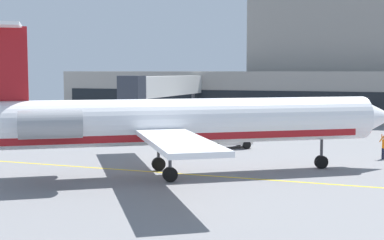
{
  "coord_description": "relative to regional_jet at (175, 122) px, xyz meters",
  "views": [
    {
      "loc": [
        14.69,
        -31.05,
        6.67
      ],
      "look_at": [
        0.7,
        7.08,
        3.0
      ],
      "focal_mm": 50.77,
      "sensor_mm": 36.0,
      "label": 1
    }
  ],
  "objects": [
    {
      "name": "baggage_tug",
      "position": [
        -18.09,
        23.71,
        -2.58
      ],
      "size": [
        2.23,
        3.03,
        1.88
      ],
      "color": "#1E4CB2",
      "rests_on": "ground"
    },
    {
      "name": "ground",
      "position": [
        -1.85,
        -0.76,
        -3.49
      ],
      "size": [
        120.0,
        120.0,
        0.11
      ],
      "color": "slate"
    },
    {
      "name": "pushback_tractor",
      "position": [
        0.03,
        13.36,
        -2.44
      ],
      "size": [
        4.35,
        3.94,
        2.17
      ],
      "color": "silver",
      "rests_on": "ground"
    },
    {
      "name": "safety_cone_bravo",
      "position": [
        -4.09,
        7.92,
        -3.19
      ],
      "size": [
        0.47,
        0.47,
        0.55
      ],
      "color": "orange",
      "rests_on": "ground"
    },
    {
      "name": "jet_bridge_west",
      "position": [
        -12.52,
        27.89,
        1.38
      ],
      "size": [
        2.4,
        21.2,
        6.19
      ],
      "color": "silver",
      "rests_on": "ground"
    },
    {
      "name": "belt_loader",
      "position": [
        -4.66,
        15.59,
        -2.55
      ],
      "size": [
        4.12,
        4.05,
        1.9
      ],
      "color": "#19389E",
      "rests_on": "ground"
    },
    {
      "name": "marshaller",
      "position": [
        12.5,
        11.53,
        -2.46
      ],
      "size": [
        0.79,
        0.44,
        1.91
      ],
      "color": "#191E33",
      "rests_on": "ground"
    },
    {
      "name": "fuel_tank",
      "position": [
        -12.17,
        27.78,
        -2.17
      ],
      "size": [
        6.33,
        2.35,
        2.24
      ],
      "color": "white",
      "rests_on": "ground"
    },
    {
      "name": "terminal_building",
      "position": [
        5.7,
        46.11,
        3.61
      ],
      "size": [
        75.27,
        12.87,
        19.98
      ],
      "color": "gray",
      "rests_on": "ground"
    },
    {
      "name": "regional_jet",
      "position": [
        0.0,
        0.0,
        0.0
      ],
      "size": [
        27.45,
        20.97,
        9.38
      ],
      "color": "white",
      "rests_on": "ground"
    }
  ]
}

